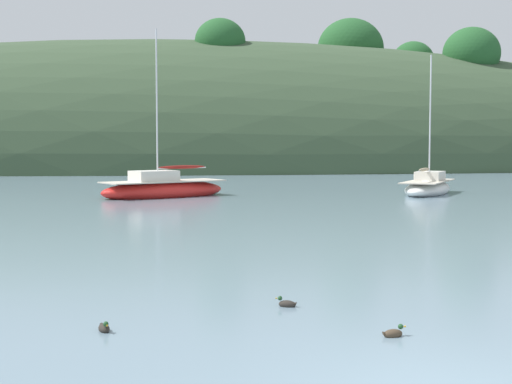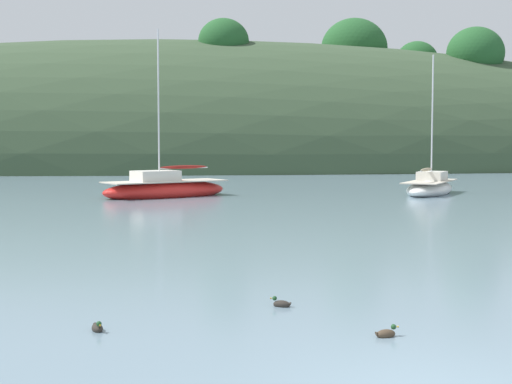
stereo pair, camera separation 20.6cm
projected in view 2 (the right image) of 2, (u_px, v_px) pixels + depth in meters
The scene contains 6 objects.
far_shoreline_hill at pixel (202, 168), 85.84m from camera, with size 150.00×36.00×33.01m.
sailboat_cream_ketch at pixel (430, 187), 44.09m from camera, with size 5.57×6.94×8.68m.
sailboat_black_sloop at pixel (164, 189), 41.96m from camera, with size 8.05×6.02×9.87m.
duck_lone_right at pixel (281, 304), 14.15m from camera, with size 0.41×0.30×0.24m.
duck_trailing at pixel (97, 328), 12.34m from camera, with size 0.27×0.42×0.24m.
duck_lead at pixel (386, 334), 11.96m from camera, with size 0.42×0.25×0.24m.
Camera 2 is at (-3.27, -8.59, 3.23)m, focal length 50.94 mm.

